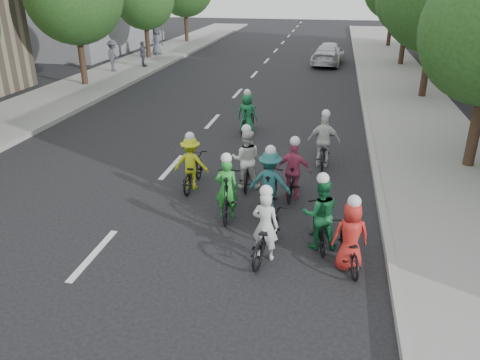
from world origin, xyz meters
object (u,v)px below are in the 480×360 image
(cyclist_5, at_px, (227,193))
(spectator_2, at_px, (157,41))
(cyclist_6, at_px, (246,165))
(follow_car_trail, at_px, (329,51))
(cyclist_4, at_px, (350,242))
(cyclist_2, at_px, (192,167))
(spectator_1, at_px, (143,54))
(cyclist_9, at_px, (247,117))
(cyclist_3, at_px, (293,175))
(cyclist_8, at_px, (324,146))
(cyclist_0, at_px, (266,233))
(follow_car_lead, at_px, (328,55))
(cyclist_1, at_px, (320,219))
(spectator_0, at_px, (113,56))
(cyclist_7, at_px, (270,186))

(cyclist_5, height_order, spectator_2, spectator_2)
(cyclist_5, xyz_separation_m, cyclist_6, (0.13, 1.77, 0.04))
(follow_car_trail, bearing_deg, cyclist_5, 86.24)
(spectator_2, bearing_deg, cyclist_4, -127.33)
(cyclist_5, distance_m, cyclist_6, 1.77)
(follow_car_trail, height_order, spectator_2, spectator_2)
(cyclist_2, distance_m, spectator_1, 18.61)
(cyclist_9, bearing_deg, cyclist_6, 107.19)
(cyclist_3, relative_size, spectator_2, 0.89)
(cyclist_8, xyz_separation_m, follow_car_trail, (-0.31, 20.12, 0.03))
(cyclist_0, bearing_deg, follow_car_lead, -83.80)
(cyclist_0, distance_m, follow_car_lead, 23.52)
(cyclist_3, xyz_separation_m, spectator_2, (-11.84, 21.68, 0.48))
(cyclist_2, distance_m, cyclist_5, 1.93)
(cyclist_6, bearing_deg, spectator_1, -65.83)
(cyclist_1, height_order, follow_car_trail, cyclist_1)
(cyclist_5, xyz_separation_m, spectator_1, (-9.47, 18.14, 0.31))
(follow_car_trail, relative_size, spectator_0, 2.07)
(spectator_1, bearing_deg, cyclist_4, -153.71)
(cyclist_5, bearing_deg, cyclist_4, 142.99)
(cyclist_2, xyz_separation_m, follow_car_trail, (3.14, 22.49, 0.06))
(spectator_1, bearing_deg, cyclist_7, -155.08)
(cyclist_1, bearing_deg, cyclist_9, -79.50)
(cyclist_6, relative_size, follow_car_trail, 0.48)
(cyclist_8, distance_m, cyclist_9, 3.96)
(cyclist_2, relative_size, follow_car_lead, 0.39)
(cyclist_0, xyz_separation_m, spectator_1, (-10.63, 19.74, 0.38))
(cyclist_0, distance_m, cyclist_3, 2.95)
(cyclist_4, bearing_deg, follow_car_lead, -99.05)
(cyclist_5, bearing_deg, cyclist_3, -144.39)
(cyclist_2, xyz_separation_m, cyclist_4, (4.15, -3.07, -0.04))
(cyclist_4, distance_m, cyclist_8, 5.48)
(cyclist_5, bearing_deg, cyclist_7, -162.42)
(cyclist_8, bearing_deg, cyclist_2, 34.58)
(cyclist_9, bearing_deg, cyclist_2, 90.45)
(cyclist_1, relative_size, follow_car_lead, 0.39)
(cyclist_8, bearing_deg, spectator_1, -50.93)
(cyclist_2, bearing_deg, cyclist_4, 142.87)
(cyclist_6, relative_size, spectator_0, 0.99)
(cyclist_8, bearing_deg, cyclist_3, 74.49)
(cyclist_9, relative_size, follow_car_trail, 0.44)
(cyclist_1, height_order, cyclist_6, cyclist_6)
(cyclist_2, height_order, spectator_1, spectator_1)
(cyclist_1, distance_m, follow_car_trail, 24.89)
(cyclist_4, bearing_deg, spectator_2, -73.36)
(cyclist_1, xyz_separation_m, spectator_1, (-11.70, 19.12, 0.27))
(follow_car_trail, bearing_deg, cyclist_4, 92.87)
(cyclist_6, relative_size, cyclist_7, 1.03)
(cyclist_5, xyz_separation_m, follow_car_lead, (1.80, 21.91, 0.04))
(cyclist_3, distance_m, cyclist_7, 1.02)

